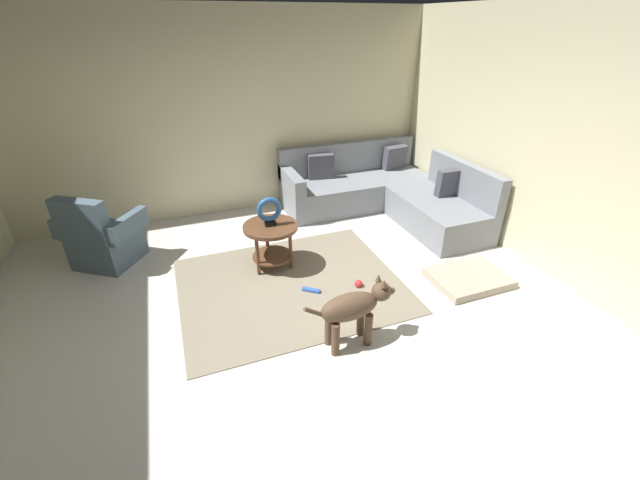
% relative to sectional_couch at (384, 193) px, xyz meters
% --- Properties ---
extents(ground_plane, '(6.00, 6.00, 0.10)m').
position_rel_sectional_couch_xyz_m(ground_plane, '(-1.99, -2.01, -0.34)').
color(ground_plane, silver).
extents(wall_back, '(6.00, 0.12, 2.70)m').
position_rel_sectional_couch_xyz_m(wall_back, '(-1.99, 0.93, 1.06)').
color(wall_back, beige).
rests_on(wall_back, ground_plane).
extents(wall_right, '(0.12, 6.00, 2.70)m').
position_rel_sectional_couch_xyz_m(wall_right, '(0.95, -2.01, 1.06)').
color(wall_right, beige).
rests_on(wall_right, ground_plane).
extents(area_rug, '(2.30, 1.90, 0.01)m').
position_rel_sectional_couch_xyz_m(area_rug, '(-1.84, -1.31, -0.29)').
color(area_rug, gray).
rests_on(area_rug, ground_plane).
extents(sectional_couch, '(2.20, 2.25, 0.88)m').
position_rel_sectional_couch_xyz_m(sectional_couch, '(0.00, 0.00, 0.00)').
color(sectional_couch, gray).
rests_on(sectional_couch, ground_plane).
extents(armchair, '(1.00, 0.95, 0.88)m').
position_rel_sectional_couch_xyz_m(armchair, '(-3.70, -0.12, 0.03)').
color(armchair, '#4C6070').
rests_on(armchair, ground_plane).
extents(side_table, '(0.60, 0.60, 0.54)m').
position_rel_sectional_couch_xyz_m(side_table, '(-1.92, -0.89, 0.12)').
color(side_table, brown).
rests_on(side_table, ground_plane).
extents(torus_sculpture, '(0.28, 0.08, 0.33)m').
position_rel_sectional_couch_xyz_m(torus_sculpture, '(-1.92, -0.89, 0.42)').
color(torus_sculpture, black).
rests_on(torus_sculpture, side_table).
extents(dog_bed_mat, '(0.80, 0.60, 0.09)m').
position_rel_sectional_couch_xyz_m(dog_bed_mat, '(-0.01, -1.93, -0.25)').
color(dog_bed_mat, '#B2A38E').
rests_on(dog_bed_mat, ground_plane).
extents(dog, '(0.85, 0.24, 0.63)m').
position_rel_sectional_couch_xyz_m(dog, '(-1.59, -2.33, 0.09)').
color(dog, brown).
rests_on(dog, ground_plane).
extents(dog_toy_ball, '(0.09, 0.09, 0.09)m').
position_rel_sectional_couch_xyz_m(dog_toy_ball, '(-1.17, -1.60, -0.25)').
color(dog_toy_ball, red).
rests_on(dog_toy_ball, ground_plane).
extents(dog_toy_rope, '(0.18, 0.16, 0.05)m').
position_rel_sectional_couch_xyz_m(dog_toy_rope, '(-1.68, -1.51, -0.27)').
color(dog_toy_rope, blue).
rests_on(dog_toy_rope, ground_plane).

